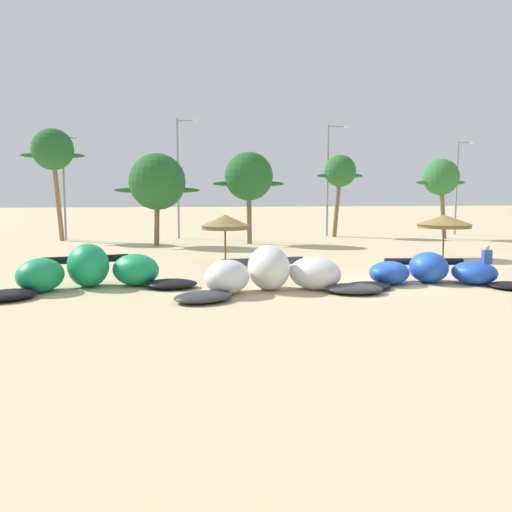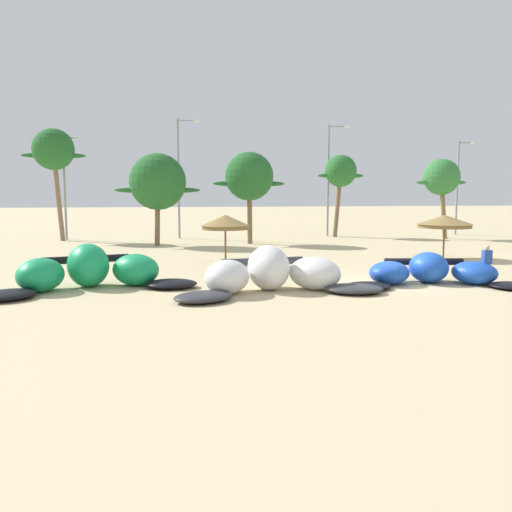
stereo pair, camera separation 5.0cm
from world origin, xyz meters
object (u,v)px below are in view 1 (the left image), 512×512
at_px(palm_center_right, 441,178).
at_px(lamppost_west, 65,182).
at_px(palm_left_of_gap, 249,177).
at_px(lamppost_west_center, 180,172).
at_px(kite_far_left, 90,272).
at_px(person_near_kites, 486,265).
at_px(palm_left, 157,182).
at_px(palm_leftmost, 53,151).
at_px(lamppost_east_center, 329,174).
at_px(beach_umbrella_middle, 444,221).
at_px(kite_left, 272,274).
at_px(palm_center_left, 340,172).
at_px(kite_left_of_center, 432,272).
at_px(lamppost_east, 458,182).
at_px(beach_umbrella_near_van, 225,222).

distance_m(palm_center_right, lamppost_west, 30.16).
xyz_separation_m(palm_left_of_gap, lamppost_west_center, (-4.74, 5.76, 0.52)).
xyz_separation_m(kite_far_left, person_near_kites, (15.69, -1.98, 0.16)).
bearing_deg(palm_left, palm_leftmost, 145.27).
bearing_deg(lamppost_east_center, beach_umbrella_middle, -86.22).
bearing_deg(palm_left, lamppost_west_center, 73.13).
xyz_separation_m(kite_left, palm_leftmost, (-11.97, 24.60, 6.31)).
height_order(palm_left, lamppost_west, lamppost_west).
relative_size(person_near_kites, palm_center_right, 0.25).
height_order(person_near_kites, lamppost_west_center, lamppost_west_center).
bearing_deg(beach_umbrella_middle, kite_far_left, -161.00).
bearing_deg(palm_center_left, palm_left_of_gap, -150.16).
distance_m(beach_umbrella_middle, palm_leftmost, 29.13).
bearing_deg(person_near_kites, palm_leftmost, 130.24).
bearing_deg(palm_center_right, kite_left_of_center, -119.74).
relative_size(lamppost_west_center, lamppost_east, 1.16).
bearing_deg(beach_umbrella_middle, palm_left_of_gap, 129.80).
height_order(kite_left, palm_leftmost, palm_leftmost).
bearing_deg(lamppost_east, palm_left, -167.62).
bearing_deg(person_near_kites, lamppost_east_center, 86.22).
bearing_deg(lamppost_west, beach_umbrella_near_van, -58.80).
xyz_separation_m(palm_left, palm_center_right, (22.69, 1.96, 0.46)).
distance_m(person_near_kites, lamppost_east, 28.71).
bearing_deg(palm_leftmost, lamppost_west, 52.79).
bearing_deg(palm_center_right, lamppost_west, 171.65).
xyz_separation_m(kite_left_of_center, palm_left_of_gap, (-4.34, 18.94, 4.39)).
distance_m(kite_far_left, lamppost_west, 24.30).
bearing_deg(kite_left_of_center, person_near_kites, -14.42).
relative_size(person_near_kites, lamppost_east_center, 0.17).
bearing_deg(palm_left_of_gap, lamppost_west, 156.19).
xyz_separation_m(beach_umbrella_near_van, lamppost_east_center, (11.30, 17.49, 3.13)).
height_order(palm_leftmost, palm_center_left, palm_leftmost).
distance_m(palm_center_left, palm_center_right, 8.15).
distance_m(palm_left, palm_left_of_gap, 6.59).
relative_size(palm_center_right, lamppost_east, 0.78).
distance_m(kite_left, person_near_kites, 8.87).
distance_m(beach_umbrella_middle, lamppost_west_center, 22.18).
height_order(lamppost_west, lamppost_east, lamppost_east).
relative_size(kite_far_left, lamppost_east_center, 0.84).
distance_m(palm_left_of_gap, palm_center_left, 10.03).
bearing_deg(palm_left, kite_left, -77.83).
bearing_deg(kite_far_left, palm_left, 81.12).
xyz_separation_m(kite_left, palm_left_of_gap, (2.44, 19.45, 4.23)).
bearing_deg(person_near_kites, palm_left, 124.11).
bearing_deg(beach_umbrella_middle, lamppost_west, 143.23).
xyz_separation_m(beach_umbrella_middle, lamppost_east, (10.71, 16.67, 2.56)).
distance_m(palm_center_right, lamppost_east, 5.47).
distance_m(palm_left_of_gap, palm_center_right, 16.21).
bearing_deg(lamppost_west, person_near_kites, -51.72).
xyz_separation_m(kite_far_left, lamppost_east_center, (17.39, 23.63, 4.68)).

